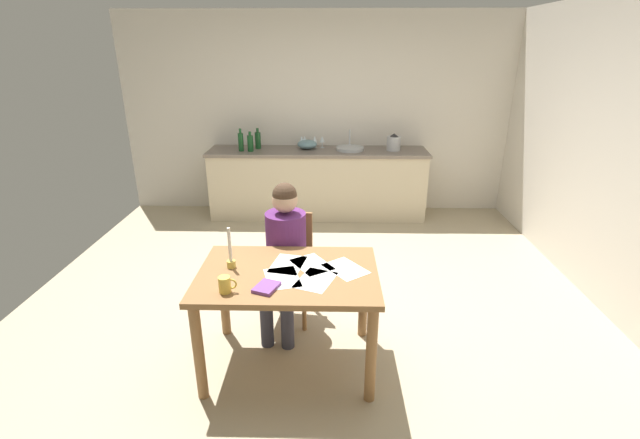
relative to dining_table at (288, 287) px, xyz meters
name	(u,v)px	position (x,y,z in m)	size (l,w,h in m)	color
ground_plane	(311,303)	(0.12, 0.83, -0.65)	(5.20, 5.20, 0.04)	tan
wall_back	(318,115)	(0.12, 3.43, 0.67)	(5.20, 0.12, 2.60)	silver
wall_right	(639,163)	(2.72, 0.83, 0.67)	(0.12, 5.20, 2.60)	silver
kitchen_counter	(318,183)	(0.12, 3.07, -0.17)	(2.85, 0.64, 0.90)	beige
dining_table	(288,287)	(0.00, 0.00, 0.00)	(1.21, 0.82, 0.74)	olive
chair_at_table	(289,260)	(-0.06, 0.65, -0.12)	(0.45, 0.45, 0.89)	olive
person_seated	(284,249)	(-0.08, 0.50, 0.05)	(0.37, 0.62, 1.19)	#592666
coffee_mug	(225,285)	(-0.36, -0.27, 0.17)	(0.11, 0.07, 0.10)	#F2CC4C
candlestick	(231,256)	(-0.39, 0.06, 0.20)	(0.06, 0.06, 0.29)	gold
book_magazine	(266,287)	(-0.11, -0.22, 0.13)	(0.13, 0.17, 0.02)	#764293
paper_letter	(312,264)	(0.16, 0.11, 0.12)	(0.21, 0.30, 0.00)	white
paper_bill	(288,264)	(-0.01, 0.11, 0.12)	(0.21, 0.30, 0.00)	white
paper_envelope	(282,278)	(-0.03, -0.08, 0.12)	(0.21, 0.30, 0.00)	white
paper_receipt	(345,269)	(0.39, 0.06, 0.12)	(0.21, 0.30, 0.00)	white
paper_notice	(316,280)	(0.19, -0.11, 0.12)	(0.21, 0.30, 0.00)	white
sink_unit	(350,148)	(0.54, 3.07, 0.30)	(0.36, 0.36, 0.24)	#B2B7BC
bottle_oil	(241,142)	(-0.87, 2.99, 0.40)	(0.07, 0.07, 0.29)	#194C23
bottle_vinegar	(250,143)	(-0.74, 2.98, 0.38)	(0.08, 0.08, 0.25)	#194C23
bottle_wine_red	(258,140)	(-0.67, 3.14, 0.39)	(0.08, 0.08, 0.27)	#194C23
mixing_bowl	(307,144)	(-0.03, 3.14, 0.33)	(0.26, 0.26, 0.12)	#668C99
stovetop_kettle	(394,143)	(1.10, 3.07, 0.37)	(0.18, 0.18, 0.22)	#B7BABF
wine_glass_near_sink	(322,139)	(0.17, 3.22, 0.38)	(0.07, 0.07, 0.15)	silver
wine_glass_by_kettle	(315,139)	(0.07, 3.22, 0.38)	(0.07, 0.07, 0.15)	silver
wine_glass_back_left	(305,139)	(-0.06, 3.22, 0.38)	(0.07, 0.07, 0.15)	silver
wine_glass_back_right	(302,139)	(-0.10, 3.22, 0.38)	(0.07, 0.07, 0.15)	silver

